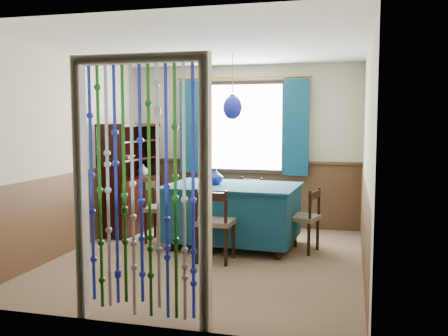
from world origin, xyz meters
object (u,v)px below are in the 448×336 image
(chair_left, at_px, (159,209))
(sideboard, at_px, (131,193))
(chair_far, at_px, (247,204))
(chair_right, at_px, (304,218))
(vase_table, at_px, (215,177))
(vase_sideboard, at_px, (143,169))
(chair_near, at_px, (215,223))
(bowl_shelf, at_px, (127,157))
(dining_table, at_px, (232,211))
(pendant_lamp, at_px, (233,107))

(chair_left, bearing_deg, sideboard, -128.45)
(chair_left, bearing_deg, chair_far, 123.09)
(chair_right, bearing_deg, vase_table, 104.02)
(chair_far, distance_m, vase_sideboard, 1.75)
(chair_near, xyz_separation_m, vase_table, (-0.20, 0.75, 0.45))
(bowl_shelf, bearing_deg, dining_table, -10.64)
(chair_far, bearing_deg, chair_left, 51.23)
(chair_left, height_order, pendant_lamp, pendant_lamp)
(dining_table, distance_m, chair_near, 0.75)
(dining_table, distance_m, chair_left, 1.04)
(vase_sideboard, bearing_deg, chair_near, -45.47)
(chair_left, height_order, vase_table, vase_table)
(pendant_lamp, bearing_deg, chair_left, 178.67)
(dining_table, distance_m, pendant_lamp, 1.35)
(dining_table, bearing_deg, bowl_shelf, 172.22)
(chair_left, relative_size, sideboard, 0.53)
(chair_near, relative_size, chair_right, 1.08)
(pendant_lamp, distance_m, bowl_shelf, 1.81)
(chair_near, height_order, pendant_lamp, pendant_lamp)
(chair_far, bearing_deg, bowl_shelf, 32.05)
(chair_right, distance_m, vase_table, 1.27)
(chair_far, xyz_separation_m, chair_left, (-1.08, -0.72, 0.01))
(dining_table, xyz_separation_m, vase_table, (-0.23, 0.00, 0.44))
(chair_right, relative_size, sideboard, 0.50)
(pendant_lamp, relative_size, vase_table, 4.34)
(dining_table, xyz_separation_m, pendant_lamp, (0.00, 0.00, 1.35))
(sideboard, height_order, vase_sideboard, sideboard)
(bowl_shelf, bearing_deg, chair_right, -7.48)
(chair_right, distance_m, pendant_lamp, 1.68)
(chair_right, bearing_deg, sideboard, 93.32)
(vase_table, bearing_deg, sideboard, 159.74)
(chair_near, distance_m, vase_table, 0.90)
(dining_table, xyz_separation_m, chair_near, (-0.03, -0.75, -0.00))
(chair_far, relative_size, sideboard, 0.51)
(dining_table, relative_size, chair_right, 2.17)
(chair_left, distance_m, vase_sideboard, 1.14)
(chair_right, xyz_separation_m, sideboard, (-2.64, 0.58, 0.13))
(chair_near, relative_size, bowl_shelf, 3.69)
(pendant_lamp, height_order, vase_sideboard, pendant_lamp)
(chair_near, bearing_deg, vase_table, 106.46)
(chair_far, bearing_deg, sideboard, 24.09)
(chair_near, relative_size, vase_sideboard, 4.53)
(chair_right, height_order, sideboard, sideboard)
(pendant_lamp, xyz_separation_m, vase_table, (-0.23, 0.00, -0.91))
(chair_left, relative_size, chair_right, 1.05)
(chair_near, bearing_deg, sideboard, 143.88)
(pendant_lamp, relative_size, vase_sideboard, 4.31)
(chair_near, height_order, sideboard, sideboard)
(sideboard, bearing_deg, pendant_lamp, -12.38)
(dining_table, relative_size, chair_near, 2.01)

